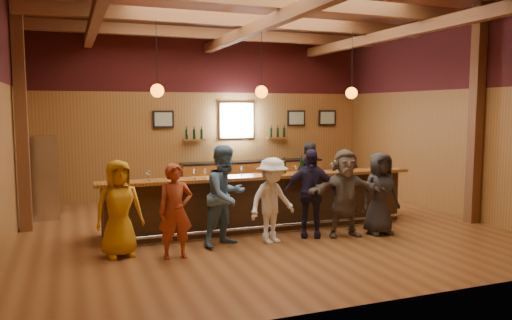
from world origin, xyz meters
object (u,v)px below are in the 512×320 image
at_px(customer_redvest, 175,211).
at_px(bottle_a, 284,167).
at_px(back_bar_cabinet, 253,178).
at_px(bar_counter, 259,202).
at_px(customer_white, 272,200).
at_px(customer_navy, 310,193).
at_px(customer_brown, 345,193).
at_px(ice_bucket, 279,167).
at_px(customer_orange, 119,209).
at_px(customer_denim, 226,196).
at_px(stainless_fridge, 41,177).
at_px(customer_dark, 380,193).
at_px(bartender, 308,178).

bearing_deg(customer_redvest, bottle_a, 26.26).
xyz_separation_m(back_bar_cabinet, bottle_a, (-0.74, -3.79, 0.76)).
height_order(bar_counter, customer_white, customer_white).
relative_size(customer_redvest, customer_navy, 0.92).
height_order(customer_redvest, customer_brown, customer_brown).
bearing_deg(back_bar_cabinet, ice_bucket, -102.88).
distance_m(customer_orange, customer_denim, 1.80).
distance_m(stainless_fridge, customer_brown, 6.49).
bearing_deg(customer_dark, bar_counter, 149.55).
relative_size(bar_counter, bartender, 3.85).
distance_m(customer_white, bottle_a, 1.21).
distance_m(stainless_fridge, customer_orange, 3.72).
bearing_deg(customer_denim, bottle_a, 1.80).
xyz_separation_m(customer_brown, bottle_a, (-0.80, 0.99, 0.41)).
bearing_deg(ice_bucket, customer_redvest, -152.57).
distance_m(customer_dark, bottle_a, 1.90).
xyz_separation_m(customer_denim, bottle_a, (1.46, 0.80, 0.35)).
xyz_separation_m(stainless_fridge, customer_redvest, (2.13, -3.88, -0.14)).
bearing_deg(customer_white, bar_counter, 59.94).
xyz_separation_m(bartender, ice_bucket, (-1.14, -1.01, 0.42)).
height_order(back_bar_cabinet, stainless_fridge, stainless_fridge).
xyz_separation_m(customer_navy, bartender, (0.83, 1.76, -0.00)).
xyz_separation_m(customer_white, bottle_a, (0.64, 0.92, 0.47)).
bearing_deg(customer_brown, bar_counter, 145.58).
distance_m(customer_navy, customer_dark, 1.36).
distance_m(customer_white, ice_bucket, 1.13).
bearing_deg(customer_brown, stainless_fridge, 155.49).
relative_size(customer_denim, customer_white, 1.15).
bearing_deg(customer_denim, bartender, 8.90).
distance_m(back_bar_cabinet, customer_orange, 6.11).
xyz_separation_m(customer_redvest, customer_navy, (2.61, 0.44, 0.06)).
bearing_deg(bottle_a, customer_redvest, -153.39).
bearing_deg(customer_dark, stainless_fridge, 151.38).
relative_size(customer_redvest, customer_brown, 0.93).
bearing_deg(customer_orange, bar_counter, 9.73).
bearing_deg(customer_dark, customer_white, 178.93).
xyz_separation_m(bar_counter, customer_redvest, (-1.98, -1.43, 0.24)).
bearing_deg(customer_brown, customer_dark, 3.17).
relative_size(bar_counter, customer_orange, 4.01).
bearing_deg(bottle_a, customer_white, -124.81).
xyz_separation_m(customer_redvest, bartender, (3.43, 2.20, 0.06)).
xyz_separation_m(back_bar_cabinet, customer_white, (-1.38, -4.71, 0.29)).
xyz_separation_m(customer_dark, ice_bucket, (-1.64, 1.05, 0.45)).
distance_m(back_bar_cabinet, customer_denim, 5.11).
bearing_deg(customer_dark, customer_redvest, -174.87).
distance_m(bar_counter, customer_navy, 1.21).
bearing_deg(ice_bucket, customer_denim, -149.73).
bearing_deg(customer_orange, ice_bucket, 3.75).
height_order(bar_counter, customer_orange, customer_orange).
relative_size(back_bar_cabinet, customer_navy, 2.43).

